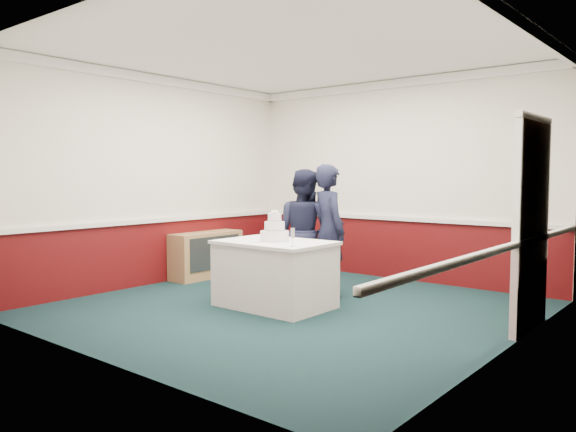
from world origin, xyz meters
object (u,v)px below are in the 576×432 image
Objects in this scene: cake_table at (275,273)px; person_woman at (329,231)px; wedding_cake at (275,232)px; cake_knife at (262,242)px; person_man at (304,232)px; champagne_flute at (293,234)px; sideboard at (206,255)px.

cake_table is 0.77× the size of person_woman.
wedding_cake is 0.23m from cake_knife.
cake_table is 1.01m from person_woman.
person_man is (-0.21, 0.84, -0.08)m from wedding_cake.
person_man reaches higher than wedding_cake.
person_woman is (-0.34, 1.17, -0.07)m from champagne_flute.
wedding_cake reaches higher than champagne_flute.
cake_table is at bearing 101.86° from person_man.
cake_table is 0.50m from wedding_cake.
cake_table is 6.00× the size of cake_knife.
sideboard is at bearing 157.14° from champagne_flute.
sideboard is at bearing 158.78° from cake_table.
cake_knife is 0.55m from champagne_flute.
sideboard is at bearing 158.78° from wedding_cake.
cake_table is at bearing 150.75° from champagne_flute.
champagne_flute reaches higher than cake_knife.
cake_knife is 0.13× the size of person_man.
person_woman is (0.19, 1.09, 0.06)m from cake_knife.
person_woman reaches higher than sideboard.
champagne_flute is (2.58, -1.09, 0.58)m from sideboard.
person_man is 0.37m from person_woman.
cake_table is 0.96m from person_man.
cake_knife is 1.07× the size of champagne_flute.
person_woman reaches higher than wedding_cake.
cake_knife is (-0.03, -0.20, -0.11)m from wedding_cake.
cake_knife is at bearing -98.53° from cake_table.
person_woman is at bearing 85.36° from cake_knife.
cake_table is 0.80× the size of person_man.
person_man is (-0.18, 1.04, 0.03)m from cake_knife.
sideboard is 0.91× the size of cake_table.
wedding_cake reaches higher than sideboard.
person_man is at bearing 0.99° from sideboard.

